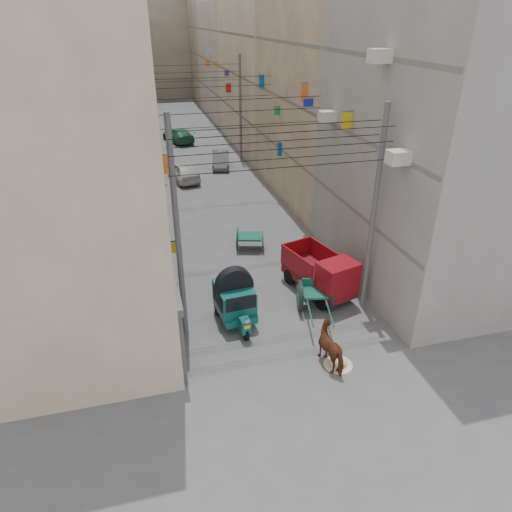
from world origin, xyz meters
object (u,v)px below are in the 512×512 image
object	(u,v)px
feed_sack	(338,361)
distant_car_grey	(221,159)
tonga_cart	(315,295)
auto_rickshaw	(235,298)
horse	(333,347)
distant_car_green	(178,135)
second_cart	(250,238)
distant_car_white	(183,171)
mini_truck	(324,277)

from	to	relation	value
feed_sack	distant_car_grey	bearing A→B (deg)	88.94
distant_car_grey	feed_sack	bearing A→B (deg)	-80.47
tonga_cart	auto_rickshaw	bearing A→B (deg)	-168.17
feed_sack	tonga_cart	bearing A→B (deg)	83.12
tonga_cart	horse	xyz separation A→B (m)	(-0.58, -3.20, 0.04)
auto_rickshaw	distant_car_green	bearing A→B (deg)	83.01
auto_rickshaw	distant_car_green	world-z (taller)	auto_rickshaw
second_cart	distant_car_green	distance (m)	23.23
second_cart	distant_car_grey	world-z (taller)	second_cart
tonga_cart	distant_car_white	distance (m)	17.89
auto_rickshaw	second_cart	distance (m)	6.15
distant_car_white	tonga_cart	bearing A→B (deg)	89.96
distant_car_white	distant_car_green	xyz separation A→B (m)	(0.85, 11.43, -0.04)
feed_sack	horse	world-z (taller)	horse
tonga_cart	distant_car_white	world-z (taller)	distant_car_white
distant_car_green	tonga_cart	bearing A→B (deg)	77.07
second_cart	distant_car_white	xyz separation A→B (m)	(-1.97, 11.77, 0.03)
second_cart	feed_sack	bearing A→B (deg)	-69.56
second_cart	horse	size ratio (longest dim) A/B	0.98
distant_car_grey	distant_car_green	world-z (taller)	distant_car_green
horse	distant_car_green	world-z (taller)	horse
auto_rickshaw	tonga_cart	distance (m)	3.25
second_cart	horse	bearing A→B (deg)	-70.57
auto_rickshaw	mini_truck	xyz separation A→B (m)	(3.97, 0.78, -0.11)
horse	distant_car_white	xyz separation A→B (m)	(-2.59, 20.81, -0.03)
feed_sack	distant_car_grey	distance (m)	23.60
second_cart	horse	xyz separation A→B (m)	(0.62, -9.05, 0.06)
mini_truck	distant_car_white	bearing A→B (deg)	87.32
distant_car_green	auto_rickshaw	bearing A→B (deg)	70.70
tonga_cart	feed_sack	xyz separation A→B (m)	(-0.40, -3.35, -0.51)
auto_rickshaw	second_cart	bearing A→B (deg)	65.46
mini_truck	distant_car_green	xyz separation A→B (m)	(-3.05, 28.22, -0.30)
horse	mini_truck	bearing A→B (deg)	-118.72
second_cart	tonga_cart	bearing A→B (deg)	-62.92
distant_car_grey	mini_truck	bearing A→B (deg)	-77.34
horse	distant_car_grey	size ratio (longest dim) A/B	0.46
auto_rickshaw	distant_car_white	world-z (taller)	auto_rickshaw
distant_car_white	second_cart	bearing A→B (deg)	89.27
tonga_cart	horse	size ratio (longest dim) A/B	1.80
horse	distant_car_grey	xyz separation A→B (m)	(0.61, 23.45, -0.10)
mini_truck	feed_sack	xyz separation A→B (m)	(-1.14, -4.17, -0.77)
tonga_cart	second_cart	world-z (taller)	tonga_cart
distant_car_grey	distant_car_green	xyz separation A→B (m)	(-2.35, 8.79, 0.04)
auto_rickshaw	feed_sack	world-z (taller)	auto_rickshaw
tonga_cart	distant_car_green	world-z (taller)	tonga_cart
second_cart	distant_car_white	size ratio (longest dim) A/B	0.41
second_cart	distant_car_white	distance (m)	11.93
distant_car_green	distant_car_grey	bearing A→B (deg)	87.45
horse	distant_car_white	bearing A→B (deg)	-93.62
horse	distant_car_white	world-z (taller)	horse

